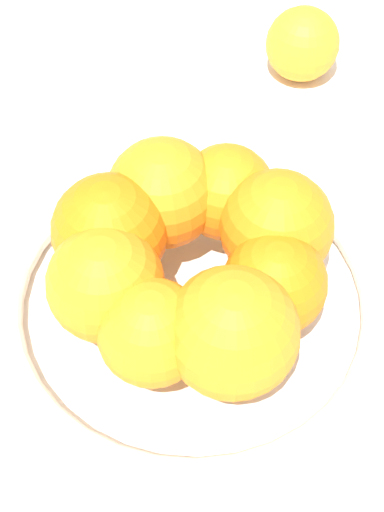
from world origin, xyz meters
TOP-DOWN VIEW (x-y plane):
  - ground_plane at (0.00, 0.00)m, footprint 4.00×4.00m
  - fruit_bowl at (0.00, 0.00)m, footprint 0.27×0.27m
  - orange_pile at (0.00, 0.00)m, footprint 0.19×0.19m
  - stray_orange at (0.12, -0.27)m, footprint 0.07×0.07m

SIDE VIEW (x-z plane):
  - ground_plane at x=0.00m, z-range 0.00..0.00m
  - fruit_bowl at x=0.00m, z-range 0.00..0.04m
  - stray_orange at x=0.12m, z-range 0.00..0.07m
  - orange_pile at x=0.00m, z-range 0.03..0.11m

